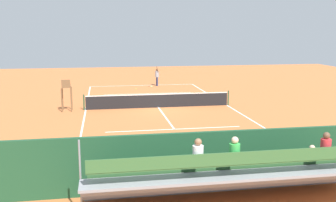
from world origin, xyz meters
The scene contains 11 objects.
ground_plane centered at (0.00, 0.00, 0.00)m, with size 60.00×60.00×0.00m, color #C66B38.
court_line_markings centered at (0.00, -0.04, 0.00)m, with size 10.10×22.20×0.01m.
tennis_net centered at (0.00, 0.00, 0.50)m, with size 10.30×0.10×1.07m.
backdrop_wall centered at (0.00, 14.00, 1.00)m, with size 18.00×0.16×2.00m, color #1E4C2D.
bleacher_stand centered at (-0.14, 15.40, 0.94)m, with size 9.06×2.40×2.48m.
umpire_chair centered at (6.20, 0.18, 1.31)m, with size 0.67×0.67×2.14m.
courtside_bench centered at (-2.85, 13.27, 0.56)m, with size 1.80×0.40×0.93m.
equipment_bag centered at (-1.09, 13.40, 0.18)m, with size 0.90×0.36×0.36m, color black.
tennis_player centered at (-1.39, -10.49, 1.02)m, with size 0.39×0.54×1.93m.
tennis_racket centered at (-0.78, -10.11, 0.01)m, with size 0.52×0.51×0.03m.
tennis_ball_near centered at (0.80, -8.72, 0.03)m, with size 0.07×0.07×0.07m, color #CCDB33.
Camera 1 is at (3.78, 26.12, 5.39)m, focal length 41.05 mm.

